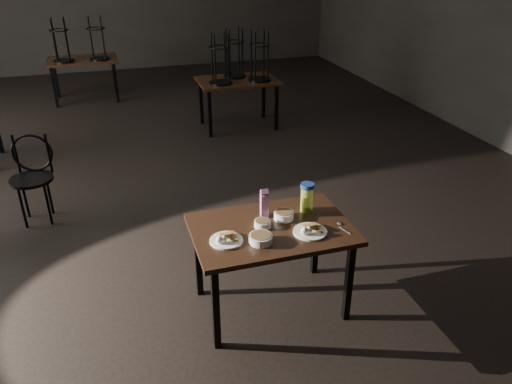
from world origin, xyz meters
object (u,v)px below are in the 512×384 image
object	(u,v)px
juice_carton	(264,204)
bentwood_chair	(32,171)
main_table	(271,236)
water_bottle	(307,197)

from	to	relation	value
juice_carton	bentwood_chair	distance (m)	2.72
main_table	bentwood_chair	distance (m)	2.83
juice_carton	water_bottle	xyz separation A→B (m)	(0.35, -0.02, 0.01)
main_table	bentwood_chair	bearing A→B (deg)	132.14
main_table	juice_carton	distance (m)	0.26
water_bottle	bentwood_chair	xyz separation A→B (m)	(-2.24, 1.94, -0.33)
water_bottle	bentwood_chair	bearing A→B (deg)	139.11
main_table	juice_carton	size ratio (longest dim) A/B	5.07
water_bottle	juice_carton	bearing A→B (deg)	176.80
juice_carton	water_bottle	distance (m)	0.35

